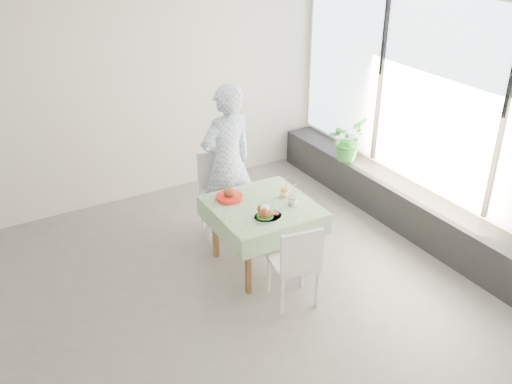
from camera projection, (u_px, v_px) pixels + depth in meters
floor at (201, 300)px, 5.75m from camera, size 6.00×6.00×0.00m
ceiling at (186, 14)px, 4.46m from camera, size 6.00×6.00×0.00m
wall_back at (109, 99)px, 7.02m from camera, size 6.00×0.02×2.80m
wall_front at (383, 342)px, 3.19m from camera, size 6.00×0.02×2.80m
wall_right at (435, 117)px, 6.45m from camera, size 0.02×5.00×2.80m
window_pane at (437, 96)px, 6.32m from camera, size 0.01×4.80×2.18m
window_ledge at (410, 210)px, 6.89m from camera, size 0.40×4.80×0.50m
cafe_table at (262, 228)px, 6.11m from camera, size 1.06×1.06×0.74m
chair_far at (222, 211)px, 6.76m from camera, size 0.57×0.57×0.99m
chair_near at (293, 278)px, 5.61m from camera, size 0.50×0.50×0.90m
diner at (227, 163)px, 6.48m from camera, size 0.72×0.52×1.85m
main_dish at (266, 214)px, 5.71m from camera, size 0.30×0.30×0.16m
juice_cup_orange at (285, 192)px, 6.11m from camera, size 0.10×0.10×0.27m
juice_cup_lemonade at (293, 200)px, 5.93m from camera, size 0.10×0.10×0.29m
second_dish at (229, 196)px, 6.07m from camera, size 0.29×0.29×0.14m
potted_plant at (347, 140)px, 7.48m from camera, size 0.65×0.63×0.55m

